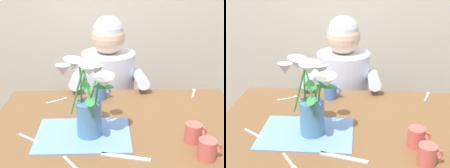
% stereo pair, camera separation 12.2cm
% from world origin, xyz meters
% --- Properties ---
extents(dining_table, '(1.20, 0.80, 0.74)m').
position_xyz_m(dining_table, '(0.00, 0.00, 0.64)').
color(dining_table, brown).
rests_on(dining_table, ground_plane).
extents(seated_person, '(0.45, 0.47, 1.14)m').
position_xyz_m(seated_person, '(-0.05, 0.62, 0.56)').
color(seated_person, '#4C4C56').
rests_on(seated_person, ground_plane).
extents(striped_placemat, '(0.40, 0.28, 0.00)m').
position_xyz_m(striped_placemat, '(-0.17, -0.09, 0.74)').
color(striped_placemat, '#6B93D1').
rests_on(striped_placemat, dining_table).
extents(flower_vase, '(0.25, 0.25, 0.35)m').
position_xyz_m(flower_vase, '(-0.14, -0.09, 0.91)').
color(flower_vase, teal).
rests_on(flower_vase, dining_table).
extents(dinner_knife, '(0.19, 0.06, 0.00)m').
position_xyz_m(dinner_knife, '(-0.00, -0.25, 0.74)').
color(dinner_knife, silver).
rests_on(dinner_knife, dining_table).
extents(coffee_cup, '(0.09, 0.07, 0.08)m').
position_xyz_m(coffee_cup, '(0.28, -0.15, 0.78)').
color(coffee_cup, '#CC564C').
rests_on(coffee_cup, dining_table).
extents(tea_cup, '(0.09, 0.07, 0.08)m').
position_xyz_m(tea_cup, '(-0.10, 0.28, 0.78)').
color(tea_cup, '#476BB7').
rests_on(tea_cup, dining_table).
extents(ceramic_mug, '(0.09, 0.07, 0.08)m').
position_xyz_m(ceramic_mug, '(0.30, -0.26, 0.78)').
color(ceramic_mug, '#CC564C').
rests_on(ceramic_mug, dining_table).
extents(spoon_0, '(0.08, 0.11, 0.01)m').
position_xyz_m(spoon_0, '(-0.19, -0.30, 0.74)').
color(spoon_0, silver).
rests_on(spoon_0, dining_table).
extents(spoon_1, '(0.11, 0.08, 0.01)m').
position_xyz_m(spoon_1, '(-0.38, -0.12, 0.74)').
color(spoon_1, silver).
rests_on(spoon_1, dining_table).
extents(spoon_2, '(0.06, 0.12, 0.01)m').
position_xyz_m(spoon_2, '(0.44, 0.35, 0.74)').
color(spoon_2, silver).
rests_on(spoon_2, dining_table).
extents(spoon_3, '(0.11, 0.07, 0.01)m').
position_xyz_m(spoon_3, '(-0.32, 0.27, 0.74)').
color(spoon_3, silver).
rests_on(spoon_3, dining_table).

